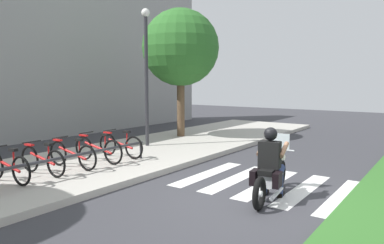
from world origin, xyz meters
The scene contains 18 objects.
ground_plane centered at (0.00, 0.00, 0.00)m, with size 48.00×48.00×0.00m, color #38383D.
grass_median centered at (0.00, -2.26, 0.04)m, with size 24.00×1.10×0.08m, color #336B28.
sidewalk centered at (0.00, 4.63, 0.07)m, with size 24.00×4.40×0.15m, color #B7B2A8.
crosswalk_stripe_0 centered at (1.28, -1.60, 0.00)m, with size 2.80×0.40×0.01m, color white.
crosswalk_stripe_1 centered at (1.28, -0.80, 0.00)m, with size 2.80×0.40×0.01m, color white.
crosswalk_stripe_2 centered at (1.28, 0.00, 0.00)m, with size 2.80×0.40×0.01m, color white.
crosswalk_stripe_3 centered at (1.28, 0.80, 0.00)m, with size 2.80×0.40×0.01m, color white.
crosswalk_stripe_4 centered at (1.28, 1.60, 0.00)m, with size 2.80×0.40×0.01m, color white.
motorcycle centered at (0.43, -0.44, 0.45)m, with size 2.21×0.76×1.20m.
rider centered at (0.35, -0.45, 0.82)m, with size 0.68×0.60×1.43m.
bicycle_2 centered at (-2.33, 4.33, 0.50)m, with size 0.48×1.60×0.77m.
bicycle_3 centered at (-1.52, 4.33, 0.50)m, with size 0.48×1.58×0.77m.
bicycle_4 centered at (-0.71, 4.33, 0.50)m, with size 0.48×1.71×0.77m.
bicycle_5 centered at (0.10, 4.33, 0.51)m, with size 0.48×1.75×0.79m.
bicycle_6 centered at (0.91, 4.33, 0.51)m, with size 0.48×1.65×0.78m.
bike_rack centered at (-1.52, 3.78, 0.58)m, with size 5.47×0.07×0.49m.
street_lamp centered at (2.80, 5.03, 2.81)m, with size 0.28×0.28×4.68m.
tree_near_rack centered at (5.21, 5.43, 3.61)m, with size 2.99×2.99×5.12m.
Camera 1 is at (-6.21, -3.23, 2.29)m, focal length 33.96 mm.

